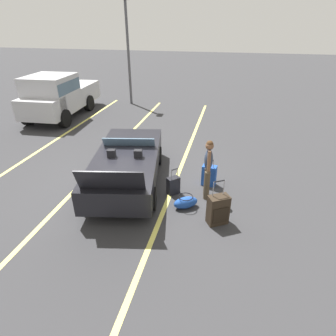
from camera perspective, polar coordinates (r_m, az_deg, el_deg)
name	(u,v)px	position (r m, az deg, el deg)	size (l,w,h in m)	color
ground_plane	(128,182)	(8.34, -8.18, -2.97)	(80.00, 80.00, 0.00)	#333335
lot_line_near	(173,188)	(8.00, 0.98, -4.12)	(18.00, 0.12, 0.01)	#EAE066
lot_line_mid	(87,177)	(8.87, -16.35, -1.88)	(18.00, 0.12, 0.01)	#EAE066
lot_line_far	(12,168)	(10.39, -29.56, -0.04)	(18.00, 0.12, 0.01)	#EAE066
convertible_car	(128,162)	(8.23, -8.24, 1.28)	(4.41, 2.51, 1.52)	black
suitcase_large_black	(218,210)	(6.61, 10.33, -8.53)	(0.48, 0.56, 1.12)	#2D2319
suitcase_medium_bright	(209,175)	(8.08, 8.49, -1.53)	(0.31, 0.43, 0.87)	#1E479E
suitcase_small_carryon	(173,185)	(7.63, 1.09, -3.63)	(0.38, 0.38, 0.80)	black
duffel_bag	(186,202)	(7.14, 3.67, -7.09)	(0.59, 0.70, 0.34)	#1E479E
traveler_person	(208,166)	(7.23, 8.28, 0.32)	(0.61, 0.26, 1.65)	#4C3F2D
parked_pickup_truck_near	(58,95)	(14.77, -21.88, 13.83)	(5.11, 2.30, 2.10)	#B2B2B7
parking_lamp_post	(128,45)	(16.18, -8.31, 23.80)	(0.50, 0.24, 5.40)	#4C4C51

